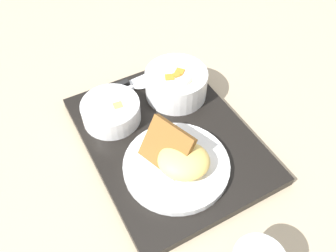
{
  "coord_description": "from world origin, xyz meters",
  "views": [
    {
      "loc": [
        0.4,
        -0.22,
        0.58
      ],
      "look_at": [
        0.0,
        0.0,
        0.05
      ],
      "focal_mm": 38.0,
      "sensor_mm": 36.0,
      "label": 1
    }
  ],
  "objects_px": {
    "bowl_salad": "(176,83)",
    "plate_main": "(178,162)",
    "bowl_soup": "(111,110)",
    "knife": "(122,85)",
    "spoon": "(134,87)"
  },
  "relations": [
    {
      "from": "knife",
      "to": "spoon",
      "type": "xyz_separation_m",
      "value": [
        0.02,
        0.02,
        -0.0
      ]
    },
    {
      "from": "bowl_salad",
      "to": "plate_main",
      "type": "bearing_deg",
      "value": -28.93
    },
    {
      "from": "bowl_salad",
      "to": "bowl_soup",
      "type": "height_order",
      "value": "bowl_salad"
    },
    {
      "from": "bowl_soup",
      "to": "plate_main",
      "type": "height_order",
      "value": "plate_main"
    },
    {
      "from": "bowl_salad",
      "to": "knife",
      "type": "relative_size",
      "value": 0.78
    },
    {
      "from": "bowl_soup",
      "to": "plate_main",
      "type": "relative_size",
      "value": 0.61
    },
    {
      "from": "plate_main",
      "to": "knife",
      "type": "xyz_separation_m",
      "value": [
        -0.25,
        -0.0,
        -0.02
      ]
    },
    {
      "from": "plate_main",
      "to": "spoon",
      "type": "bearing_deg",
      "value": 174.97
    },
    {
      "from": "knife",
      "to": "spoon",
      "type": "height_order",
      "value": "knife"
    },
    {
      "from": "plate_main",
      "to": "spoon",
      "type": "distance_m",
      "value": 0.24
    },
    {
      "from": "bowl_soup",
      "to": "spoon",
      "type": "height_order",
      "value": "bowl_soup"
    },
    {
      "from": "bowl_salad",
      "to": "plate_main",
      "type": "relative_size",
      "value": 0.68
    },
    {
      "from": "bowl_salad",
      "to": "spoon",
      "type": "relative_size",
      "value": 0.87
    },
    {
      "from": "bowl_soup",
      "to": "knife",
      "type": "distance_m",
      "value": 0.1
    },
    {
      "from": "bowl_salad",
      "to": "bowl_soup",
      "type": "relative_size",
      "value": 1.11
    }
  ]
}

